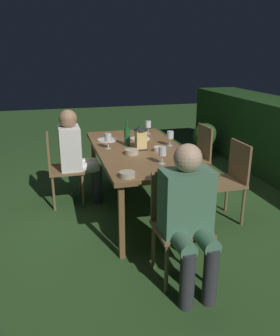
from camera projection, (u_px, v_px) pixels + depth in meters
The scene contains 22 objects.
ground_plane at pixel (140, 210), 4.08m from camera, with size 16.00×16.00×0.00m, color #2D5123.
dining_table at pixel (140, 153), 3.85m from camera, with size 1.95×0.95×0.75m.
chair_head_far at pixel (179, 219), 2.80m from camera, with size 0.40×0.42×0.87m.
person_in_green at pixel (189, 213), 2.58m from camera, with size 0.48×0.38×1.15m.
chair_side_right_b at pixel (228, 178), 3.73m from camera, with size 0.42×0.40×0.87m.
chair_side_left_a at pixel (60, 166), 4.11m from camera, with size 0.42×0.40×0.87m.
person_in_cream at pixel (76, 152), 4.11m from camera, with size 0.38×0.47×1.15m.
chair_side_right_a at pixel (196, 155), 4.53m from camera, with size 0.42×0.40×0.87m.
lantern_centerpiece at pixel (140, 136), 3.76m from camera, with size 0.15×0.15×0.27m.
green_bottle_on_table at pixel (127, 136), 3.94m from camera, with size 0.07×0.07×0.29m.
wine_glass_a at pixel (170, 136), 3.92m from camera, with size 0.08×0.08×0.17m.
wine_glass_b at pixel (162, 152), 3.29m from camera, with size 0.08×0.08×0.17m.
wine_glass_c at pixel (148, 125), 4.49m from camera, with size 0.08×0.08×0.17m.
wine_glass_d at pixel (108, 138), 3.81m from camera, with size 0.08×0.08×0.17m.
plate_a at pixel (140, 139), 4.25m from camera, with size 0.24×0.24×0.01m, color white.
plate_b at pixel (107, 140), 4.19m from camera, with size 0.24×0.24×0.01m, color white.
bowl_olives at pixel (132, 152), 3.63m from camera, with size 0.15×0.15×0.05m.
bowl_bread at pixel (159, 149), 3.74m from camera, with size 0.12×0.12×0.05m.
bowl_salad at pixel (127, 174), 2.96m from camera, with size 0.14×0.14×0.05m.
side_table at pixel (272, 147), 5.19m from camera, with size 0.50×0.50×0.63m.
ice_bucket at pixel (275, 126), 5.09m from camera, with size 0.26×0.26×0.34m.
potted_plant_by_hedge at pixel (205, 138), 5.97m from camera, with size 0.42×0.42×0.61m.
Camera 1 is at (3.58, -0.95, 1.78)m, focal length 37.10 mm.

